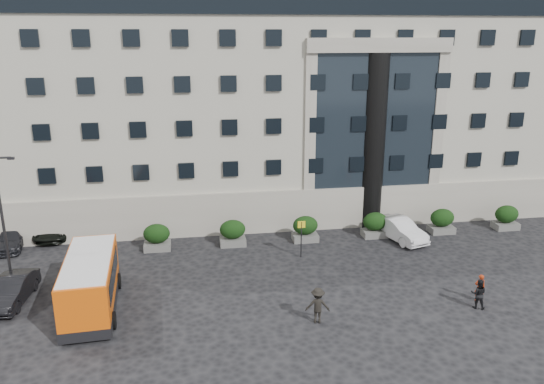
{
  "coord_description": "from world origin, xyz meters",
  "views": [
    {
      "loc": [
        -1.51,
        -26.85,
        14.28
      ],
      "look_at": [
        3.34,
        3.72,
        5.0
      ],
      "focal_mm": 35.0,
      "sensor_mm": 36.0,
      "label": 1
    }
  ],
  "objects_px": {
    "street_lamp": "(4,219)",
    "bus_stop_sign": "(301,233)",
    "hedge_a": "(157,237)",
    "parked_car_b": "(12,290)",
    "pedestrian_b": "(478,294)",
    "white_taxi": "(399,229)",
    "pedestrian_a": "(480,288)",
    "parked_car_d": "(56,226)",
    "hedge_b": "(233,233)",
    "hedge_d": "(375,225)",
    "hedge_c": "(305,228)",
    "hedge_f": "(506,217)",
    "pedestrian_c": "(318,305)",
    "minibus": "(90,282)",
    "parked_car_c": "(11,239)",
    "hedge_e": "(442,221)"
  },
  "relations": [
    {
      "from": "hedge_d",
      "to": "white_taxi",
      "type": "xyz_separation_m",
      "value": [
        1.54,
        -0.82,
        -0.15
      ]
    },
    {
      "from": "parked_car_c",
      "to": "parked_car_d",
      "type": "xyz_separation_m",
      "value": [
        2.54,
        1.95,
        0.1
      ]
    },
    {
      "from": "hedge_d",
      "to": "street_lamp",
      "type": "distance_m",
      "value": 24.27
    },
    {
      "from": "hedge_b",
      "to": "pedestrian_b",
      "type": "distance_m",
      "value": 16.5
    },
    {
      "from": "hedge_e",
      "to": "hedge_f",
      "type": "height_order",
      "value": "same"
    },
    {
      "from": "parked_car_d",
      "to": "street_lamp",
      "type": "bearing_deg",
      "value": -92.65
    },
    {
      "from": "street_lamp",
      "to": "bus_stop_sign",
      "type": "bearing_deg",
      "value": 6.54
    },
    {
      "from": "hedge_f",
      "to": "pedestrian_a",
      "type": "distance_m",
      "value": 13.01
    },
    {
      "from": "bus_stop_sign",
      "to": "parked_car_c",
      "type": "bearing_deg",
      "value": 166.23
    },
    {
      "from": "hedge_c",
      "to": "minibus",
      "type": "bearing_deg",
      "value": -149.65
    },
    {
      "from": "street_lamp",
      "to": "parked_car_d",
      "type": "relative_size",
      "value": 1.54
    },
    {
      "from": "hedge_c",
      "to": "bus_stop_sign",
      "type": "distance_m",
      "value": 3.05
    },
    {
      "from": "hedge_f",
      "to": "pedestrian_a",
      "type": "relative_size",
      "value": 1.15
    },
    {
      "from": "hedge_c",
      "to": "hedge_a",
      "type": "bearing_deg",
      "value": 180.0
    },
    {
      "from": "hedge_a",
      "to": "minibus",
      "type": "distance_m",
      "value": 8.48
    },
    {
      "from": "hedge_d",
      "to": "minibus",
      "type": "xyz_separation_m",
      "value": [
        -18.65,
        -7.88,
        0.7
      ]
    },
    {
      "from": "parked_car_d",
      "to": "parked_car_b",
      "type": "bearing_deg",
      "value": -89.77
    },
    {
      "from": "parked_car_d",
      "to": "hedge_c",
      "type": "bearing_deg",
      "value": -12.19
    },
    {
      "from": "minibus",
      "to": "pedestrian_a",
      "type": "xyz_separation_m",
      "value": [
        21.05,
        -2.39,
        -0.84
      ]
    },
    {
      "from": "hedge_f",
      "to": "parked_car_b",
      "type": "xyz_separation_m",
      "value": [
        -33.5,
        -6.39,
        -0.2
      ]
    },
    {
      "from": "hedge_d",
      "to": "hedge_e",
      "type": "distance_m",
      "value": 5.2
    },
    {
      "from": "hedge_c",
      "to": "hedge_f",
      "type": "height_order",
      "value": "same"
    },
    {
      "from": "hedge_b",
      "to": "hedge_d",
      "type": "distance_m",
      "value": 10.4
    },
    {
      "from": "hedge_e",
      "to": "hedge_f",
      "type": "xyz_separation_m",
      "value": [
        5.2,
        0.0,
        0.0
      ]
    },
    {
      "from": "hedge_d",
      "to": "pedestrian_c",
      "type": "xyz_separation_m",
      "value": [
        -7.0,
        -11.07,
        0.03
      ]
    },
    {
      "from": "hedge_a",
      "to": "parked_car_b",
      "type": "bearing_deg",
      "value": -139.59
    },
    {
      "from": "hedge_f",
      "to": "minibus",
      "type": "xyz_separation_m",
      "value": [
        -29.05,
        -7.88,
        0.7
      ]
    },
    {
      "from": "street_lamp",
      "to": "minibus",
      "type": "relative_size",
      "value": 1.11
    },
    {
      "from": "pedestrian_b",
      "to": "parked_car_b",
      "type": "bearing_deg",
      "value": 16.29
    },
    {
      "from": "pedestrian_b",
      "to": "pedestrian_c",
      "type": "bearing_deg",
      "value": 27.26
    },
    {
      "from": "hedge_f",
      "to": "minibus",
      "type": "distance_m",
      "value": 30.11
    },
    {
      "from": "hedge_e",
      "to": "bus_stop_sign",
      "type": "height_order",
      "value": "bus_stop_sign"
    },
    {
      "from": "hedge_b",
      "to": "pedestrian_b",
      "type": "xyz_separation_m",
      "value": [
        12.32,
        -10.98,
        -0.09
      ]
    },
    {
      "from": "hedge_e",
      "to": "hedge_b",
      "type": "bearing_deg",
      "value": 180.0
    },
    {
      "from": "hedge_d",
      "to": "street_lamp",
      "type": "height_order",
      "value": "street_lamp"
    },
    {
      "from": "parked_car_b",
      "to": "pedestrian_c",
      "type": "xyz_separation_m",
      "value": [
        16.1,
        -4.68,
        0.23
      ]
    },
    {
      "from": "bus_stop_sign",
      "to": "pedestrian_b",
      "type": "height_order",
      "value": "bus_stop_sign"
    },
    {
      "from": "hedge_a",
      "to": "pedestrian_c",
      "type": "bearing_deg",
      "value": -52.15
    },
    {
      "from": "white_taxi",
      "to": "pedestrian_a",
      "type": "height_order",
      "value": "pedestrian_a"
    },
    {
      "from": "hedge_f",
      "to": "pedestrian_c",
      "type": "xyz_separation_m",
      "value": [
        -17.4,
        -11.07,
        0.03
      ]
    },
    {
      "from": "hedge_b",
      "to": "street_lamp",
      "type": "bearing_deg",
      "value": -159.93
    },
    {
      "from": "hedge_a",
      "to": "hedge_f",
      "type": "bearing_deg",
      "value": 0.0
    },
    {
      "from": "hedge_b",
      "to": "hedge_d",
      "type": "relative_size",
      "value": 1.0
    },
    {
      "from": "hedge_a",
      "to": "parked_car_c",
      "type": "distance_m",
      "value": 10.24
    },
    {
      "from": "bus_stop_sign",
      "to": "pedestrian_c",
      "type": "relative_size",
      "value": 1.32
    },
    {
      "from": "hedge_a",
      "to": "pedestrian_b",
      "type": "bearing_deg",
      "value": -32.08
    },
    {
      "from": "white_taxi",
      "to": "parked_car_d",
      "type": "bearing_deg",
      "value": 151.68
    },
    {
      "from": "hedge_c",
      "to": "pedestrian_a",
      "type": "bearing_deg",
      "value": -53.48
    },
    {
      "from": "hedge_c",
      "to": "hedge_f",
      "type": "relative_size",
      "value": 1.0
    },
    {
      "from": "hedge_e",
      "to": "pedestrian_b",
      "type": "bearing_deg",
      "value": -106.65
    }
  ]
}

